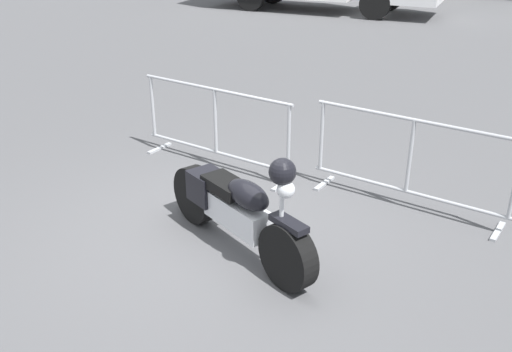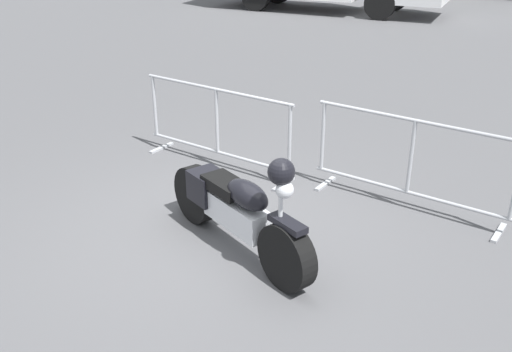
% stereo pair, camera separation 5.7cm
% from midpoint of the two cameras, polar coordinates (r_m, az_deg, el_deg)
% --- Properties ---
extents(ground_plane, '(120.00, 120.00, 0.00)m').
position_cam_midpoint_polar(ground_plane, '(5.99, -4.58, -6.06)').
color(ground_plane, '#4C4C4F').
extents(motorcycle, '(2.03, 1.07, 1.22)m').
position_cam_midpoint_polar(motorcycle, '(5.53, -2.21, -3.30)').
color(motorcycle, black).
rests_on(motorcycle, ground).
extents(crowd_barrier_near, '(2.29, 0.70, 1.07)m').
position_cam_midpoint_polar(crowd_barrier_near, '(7.40, -4.29, 4.95)').
color(crowd_barrier_near, '#9EA0A5').
rests_on(crowd_barrier_near, ground).
extents(crowd_barrier_far, '(2.29, 0.70, 1.07)m').
position_cam_midpoint_polar(crowd_barrier_far, '(6.52, 14.84, 1.33)').
color(crowd_barrier_far, '#9EA0A5').
rests_on(crowd_barrier_far, ground).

